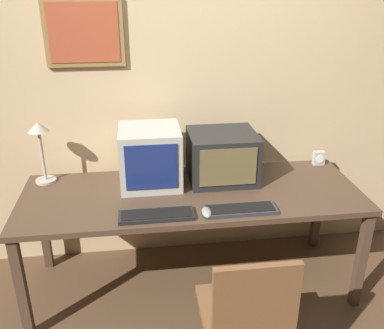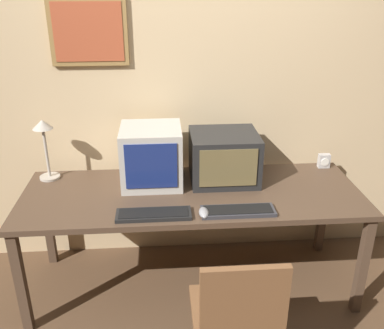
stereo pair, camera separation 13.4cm
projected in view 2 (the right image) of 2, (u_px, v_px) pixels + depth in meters
The scene contains 9 objects.
wall_back at pixel (186, 86), 2.97m from camera, with size 8.00×0.08×2.60m.
desk at pixel (192, 201), 2.77m from camera, with size 2.17×0.79×0.73m.
monitor_left at pixel (152, 156), 2.80m from camera, with size 0.39×0.39×0.39m.
monitor_right at pixel (224, 157), 2.86m from camera, with size 0.44×0.40×0.33m.
keyboard_main at pixel (154, 214), 2.47m from camera, with size 0.43×0.14×0.03m.
keyboard_side at pixel (238, 211), 2.50m from camera, with size 0.43×0.14×0.03m.
mouse_near_keyboard at pixel (204, 213), 2.47m from camera, with size 0.06×0.11×0.04m.
desk_clock at pixel (324, 161), 3.08m from camera, with size 0.08×0.05×0.10m.
desk_lamp at pixel (44, 138), 2.82m from camera, with size 0.14×0.14×0.42m.
Camera 2 is at (-0.19, -1.72, 2.00)m, focal length 40.00 mm.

